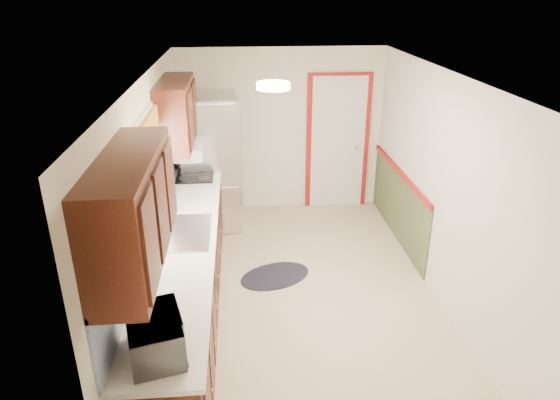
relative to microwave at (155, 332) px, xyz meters
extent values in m
cube|color=beige|center=(1.20, 1.95, -1.11)|extent=(3.20, 5.20, 0.12)
cube|color=white|center=(1.20, 1.95, 1.29)|extent=(3.20, 5.20, 0.12)
cube|color=white|center=(1.20, 4.45, 0.09)|extent=(3.20, 0.10, 2.40)
cube|color=white|center=(1.20, -0.55, 0.09)|extent=(3.20, 0.10, 2.40)
cube|color=white|center=(-0.30, 1.95, 0.09)|extent=(0.10, 5.20, 2.40)
cube|color=white|center=(2.70, 1.95, 0.09)|extent=(0.10, 5.20, 2.40)
cube|color=#3A160D|center=(0.00, 1.65, -0.66)|extent=(0.60, 4.00, 0.90)
cube|color=white|center=(0.01, 1.65, -0.19)|extent=(0.63, 4.00, 0.04)
cube|color=#5789D5|center=(-0.29, 1.65, 0.10)|extent=(0.02, 4.00, 0.55)
cube|color=#3A160D|center=(-0.12, 0.35, 0.71)|extent=(0.35, 1.40, 0.75)
cube|color=#3A160D|center=(-0.12, 3.05, 0.71)|extent=(0.35, 1.20, 0.75)
cube|color=white|center=(-0.29, 1.75, 0.51)|extent=(0.02, 1.00, 0.90)
cube|color=#C44F24|center=(-0.24, 1.75, 0.86)|extent=(0.05, 1.12, 0.24)
cube|color=#B7B7BC|center=(0.01, 1.75, -0.17)|extent=(0.52, 0.82, 0.02)
cube|color=white|center=(-0.07, 3.10, 0.26)|extent=(0.45, 0.60, 0.15)
cube|color=maroon|center=(2.05, 4.42, -0.11)|extent=(0.94, 0.05, 2.08)
cube|color=white|center=(2.05, 4.39, -0.11)|extent=(0.80, 0.04, 2.00)
cube|color=#44502D|center=(2.69, 3.30, -0.66)|extent=(0.02, 2.30, 0.90)
cube|color=maroon|center=(2.67, 3.30, -0.19)|extent=(0.04, 2.30, 0.06)
cylinder|color=#FFD88C|center=(0.90, 1.75, 1.25)|extent=(0.30, 0.30, 0.06)
imported|color=white|center=(0.00, 0.00, 0.00)|extent=(0.40, 0.56, 0.34)
cube|color=#B7B7BC|center=(0.18, 3.85, -0.18)|extent=(0.84, 0.79, 1.86)
cylinder|color=black|center=(-0.08, 3.45, -0.27)|extent=(0.02, 0.02, 1.30)
ellipsoid|color=black|center=(0.95, 2.38, -1.11)|extent=(1.01, 0.85, 0.01)
cube|color=black|center=(0.01, 3.35, -0.16)|extent=(0.46, 0.55, 0.02)
camera|label=1|loc=(0.59, -2.68, 2.06)|focal=32.00mm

